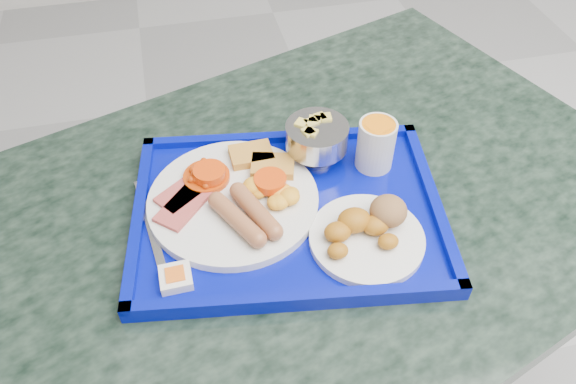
{
  "coord_description": "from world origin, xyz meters",
  "views": [
    {
      "loc": [
        -1.18,
        0.09,
        1.42
      ],
      "look_at": [
        -1.05,
        0.68,
        0.8
      ],
      "focal_mm": 35.0,
      "sensor_mm": 36.0,
      "label": 1
    }
  ],
  "objects_px": {
    "table": "(297,272)",
    "tray": "(288,212)",
    "juice_cup": "(376,143)",
    "main_plate": "(238,196)",
    "bread_plate": "(369,230)",
    "fruit_bowl": "(317,137)"
  },
  "relations": [
    {
      "from": "tray",
      "to": "juice_cup",
      "type": "bearing_deg",
      "value": 22.68
    },
    {
      "from": "tray",
      "to": "main_plate",
      "type": "distance_m",
      "value": 0.08
    },
    {
      "from": "tray",
      "to": "fruit_bowl",
      "type": "distance_m",
      "value": 0.14
    },
    {
      "from": "table",
      "to": "tray",
      "type": "bearing_deg",
      "value": -135.77
    },
    {
      "from": "main_plate",
      "to": "juice_cup",
      "type": "bearing_deg",
      "value": 8.46
    },
    {
      "from": "table",
      "to": "bread_plate",
      "type": "xyz_separation_m",
      "value": [
        0.08,
        -0.11,
        0.22
      ]
    },
    {
      "from": "table",
      "to": "main_plate",
      "type": "xyz_separation_m",
      "value": [
        -0.1,
        0.01,
        0.22
      ]
    },
    {
      "from": "table",
      "to": "bread_plate",
      "type": "relative_size",
      "value": 7.98
    },
    {
      "from": "tray",
      "to": "bread_plate",
      "type": "relative_size",
      "value": 3.06
    },
    {
      "from": "table",
      "to": "main_plate",
      "type": "height_order",
      "value": "main_plate"
    },
    {
      "from": "table",
      "to": "juice_cup",
      "type": "height_order",
      "value": "juice_cup"
    },
    {
      "from": "tray",
      "to": "fruit_bowl",
      "type": "xyz_separation_m",
      "value": [
        0.07,
        0.11,
        0.05
      ]
    },
    {
      "from": "tray",
      "to": "main_plate",
      "type": "xyz_separation_m",
      "value": [
        -0.07,
        0.03,
        0.02
      ]
    },
    {
      "from": "fruit_bowl",
      "to": "juice_cup",
      "type": "relative_size",
      "value": 1.2
    },
    {
      "from": "main_plate",
      "to": "juice_cup",
      "type": "relative_size",
      "value": 3.08
    },
    {
      "from": "main_plate",
      "to": "bread_plate",
      "type": "relative_size",
      "value": 1.56
    },
    {
      "from": "table",
      "to": "main_plate",
      "type": "distance_m",
      "value": 0.24
    },
    {
      "from": "table",
      "to": "fruit_bowl",
      "type": "bearing_deg",
      "value": 58.83
    },
    {
      "from": "main_plate",
      "to": "fruit_bowl",
      "type": "relative_size",
      "value": 2.56
    },
    {
      "from": "table",
      "to": "bread_plate",
      "type": "bearing_deg",
      "value": -52.27
    },
    {
      "from": "table",
      "to": "fruit_bowl",
      "type": "relative_size",
      "value": 13.06
    },
    {
      "from": "main_plate",
      "to": "fruit_bowl",
      "type": "distance_m",
      "value": 0.17
    }
  ]
}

